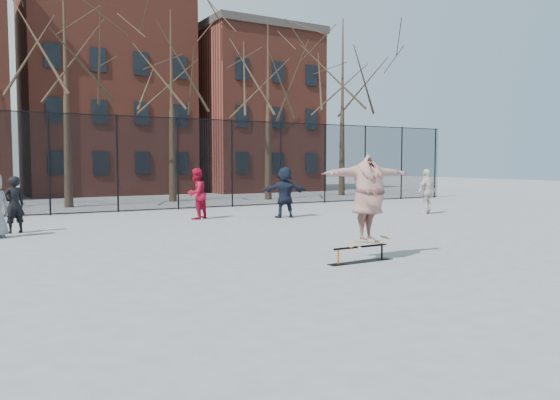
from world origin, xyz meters
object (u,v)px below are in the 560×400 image
skater (368,197)px  bystander_black (14,205)px  bystander_white (427,191)px  bystander_navy (285,192)px  skateboard (368,242)px  bystander_red (196,194)px  skate_rail (361,256)px

skater → bystander_black: bearing=126.3°
bystander_white → bystander_navy: bystander_navy is taller
skateboard → skater: bearing=0.0°
bystander_white → bystander_red: bearing=-27.8°
skateboard → bystander_white: (8.71, 6.85, 0.50)m
skate_rail → bystander_white: bearing=37.6°
skate_rail → skateboard: size_ratio=1.71×
skater → bystander_navy: skater is taller
bystander_navy → skater: bearing=86.4°
skater → skate_rail: bearing=-177.8°
bystander_red → bystander_navy: size_ratio=0.97×
skateboard → skater: 0.94m
skateboard → bystander_red: bystander_red is taller
skate_rail → skateboard: 0.32m
bystander_red → bystander_white: (8.61, -2.83, -0.02)m
skateboard → bystander_black: size_ratio=0.54×
skater → skateboard: bearing=0.0°
bystander_black → bystander_navy: (9.06, -0.22, 0.12)m
bystander_red → bystander_white: size_ratio=1.02×
skateboard → bystander_black: (-5.93, 8.74, 0.44)m
skate_rail → bystander_black: (-5.74, 8.74, 0.70)m
skate_rail → bystander_navy: (3.32, 8.53, 0.82)m
bystander_white → skate_rail: bearing=28.0°
skateboard → skater: (0.00, 0.00, 0.94)m
bystander_black → bystander_red: bystander_red is taller
skate_rail → bystander_white: bystander_white is taller
skate_rail → skater: (0.19, 0.00, 1.20)m
skate_rail → skater: size_ratio=0.71×
skateboard → skater: size_ratio=0.41×
bystander_white → bystander_navy: size_ratio=0.95×
bystander_black → bystander_navy: bystander_navy is taller
skateboard → bystander_white: bearing=38.2°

